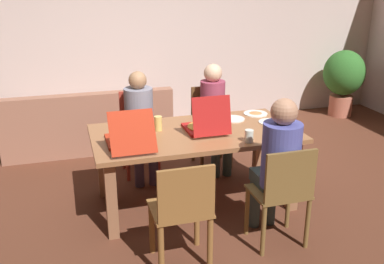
% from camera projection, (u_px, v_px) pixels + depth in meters
% --- Properties ---
extents(ground_plane, '(20.00, 20.00, 0.00)m').
position_uv_depth(ground_plane, '(195.00, 202.00, 4.42)').
color(ground_plane, '#5A2F1F').
extents(back_wall, '(7.70, 0.12, 2.81)m').
position_uv_depth(back_wall, '(142.00, 29.00, 6.30)').
color(back_wall, beige).
rests_on(back_wall, ground).
extents(dining_table, '(1.93, 1.01, 0.75)m').
position_uv_depth(dining_table, '(195.00, 142.00, 4.20)').
color(dining_table, '#955F39').
rests_on(dining_table, ground).
extents(chair_0, '(0.39, 0.39, 0.92)m').
position_uv_depth(chair_0, '(138.00, 128.00, 4.97)').
color(chair_0, '#AE3628').
rests_on(chair_0, ground).
extents(person_0, '(0.31, 0.54, 1.18)m').
position_uv_depth(person_0, '(140.00, 117.00, 4.78)').
color(person_0, '#41334B').
rests_on(person_0, ground).
extents(chair_1, '(0.41, 0.41, 0.91)m').
position_uv_depth(chair_1, '(210.00, 123.00, 5.20)').
color(chair_1, brown).
rests_on(chair_1, ground).
extents(person_1, '(0.28, 0.52, 1.21)m').
position_uv_depth(person_1, '(214.00, 110.00, 4.99)').
color(person_1, '#304343').
rests_on(person_1, ground).
extents(chair_2, '(0.45, 0.38, 0.89)m').
position_uv_depth(chair_2, '(283.00, 191.00, 3.54)').
color(chair_2, brown).
rests_on(chair_2, ground).
extents(person_2, '(0.31, 0.48, 1.26)m').
position_uv_depth(person_2, '(278.00, 159.00, 3.58)').
color(person_2, '#364343').
rests_on(person_2, ground).
extents(chair_3, '(0.44, 0.40, 0.88)m').
position_uv_depth(chair_3, '(182.00, 212.00, 3.29)').
color(chair_3, brown).
rests_on(chair_3, ground).
extents(pizza_box_0, '(0.36, 0.45, 0.38)m').
position_uv_depth(pizza_box_0, '(205.00, 126.00, 4.16)').
color(pizza_box_0, '#B01B19').
rests_on(pizza_box_0, dining_table).
extents(pizza_box_1, '(0.38, 0.58, 0.35)m').
position_uv_depth(pizza_box_1, '(129.00, 138.00, 3.85)').
color(pizza_box_1, '#B42C15').
rests_on(pizza_box_1, dining_table).
extents(plate_0, '(0.24, 0.24, 0.03)m').
position_uv_depth(plate_0, '(271.00, 122.00, 4.41)').
color(plate_0, white).
rests_on(plate_0, dining_table).
extents(plate_1, '(0.24, 0.24, 0.01)m').
position_uv_depth(plate_1, '(233.00, 119.00, 4.51)').
color(plate_1, white).
rests_on(plate_1, dining_table).
extents(plate_2, '(0.25, 0.25, 0.03)m').
position_uv_depth(plate_2, '(255.00, 113.00, 4.68)').
color(plate_2, white).
rests_on(plate_2, dining_table).
extents(drinking_glass_0, '(0.08, 0.08, 0.12)m').
position_uv_depth(drinking_glass_0, '(147.00, 117.00, 4.38)').
color(drinking_glass_0, '#B5492D').
rests_on(drinking_glass_0, dining_table).
extents(drinking_glass_1, '(0.07, 0.07, 0.14)m').
position_uv_depth(drinking_glass_1, '(158.00, 123.00, 4.17)').
color(drinking_glass_1, '#E2C164').
rests_on(drinking_glass_1, dining_table).
extents(drinking_glass_2, '(0.08, 0.08, 0.11)m').
position_uv_depth(drinking_glass_2, '(249.00, 136.00, 3.89)').
color(drinking_glass_2, silver).
rests_on(drinking_glass_2, dining_table).
extents(couch, '(2.10, 0.88, 0.79)m').
position_uv_depth(couch, '(88.00, 126.00, 5.77)').
color(couch, '#9C664F').
rests_on(couch, ground).
extents(potted_plant, '(0.64, 0.64, 1.04)m').
position_uv_depth(potted_plant, '(344.00, 77.00, 6.92)').
color(potted_plant, '#BA6750').
rests_on(potted_plant, ground).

